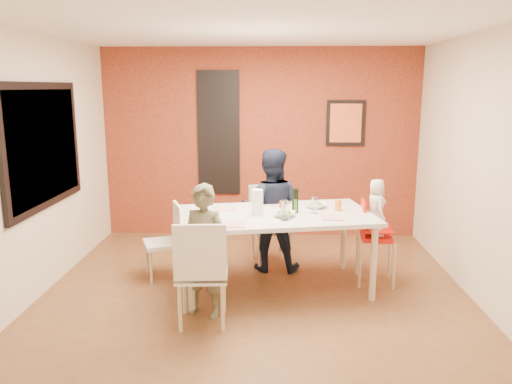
{
  "coord_description": "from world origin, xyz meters",
  "views": [
    {
      "loc": [
        0.18,
        -4.91,
        2.15
      ],
      "look_at": [
        0.0,
        0.3,
        1.05
      ],
      "focal_mm": 35.0,
      "sensor_mm": 36.0,
      "label": 1
    }
  ],
  "objects_px": {
    "child_near": "(204,251)",
    "wine_bottle": "(295,201)",
    "chair_left": "(169,237)",
    "child_far": "(271,210)",
    "toddler": "(376,207)",
    "paper_towel_roll": "(257,202)",
    "dining_table": "(276,220)",
    "chair_far": "(269,220)",
    "high_chair": "(372,234)",
    "chair_near": "(201,269)"
  },
  "relations": [
    {
      "from": "child_far",
      "to": "chair_far",
      "type": "bearing_deg",
      "value": -80.52
    },
    {
      "from": "chair_far",
      "to": "paper_towel_roll",
      "type": "bearing_deg",
      "value": -113.31
    },
    {
      "from": "wine_bottle",
      "to": "chair_left",
      "type": "bearing_deg",
      "value": 169.36
    },
    {
      "from": "high_chair",
      "to": "child_near",
      "type": "xyz_separation_m",
      "value": [
        -1.74,
        -0.87,
        0.08
      ]
    },
    {
      "from": "dining_table",
      "to": "wine_bottle",
      "type": "xyz_separation_m",
      "value": [
        0.2,
        0.03,
        0.2
      ]
    },
    {
      "from": "chair_far",
      "to": "chair_left",
      "type": "xyz_separation_m",
      "value": [
        -1.13,
        -0.53,
        -0.06
      ]
    },
    {
      "from": "dining_table",
      "to": "toddler",
      "type": "xyz_separation_m",
      "value": [
        1.09,
        0.2,
        0.1
      ]
    },
    {
      "from": "child_near",
      "to": "paper_towel_roll",
      "type": "bearing_deg",
      "value": 70.28
    },
    {
      "from": "dining_table",
      "to": "paper_towel_roll",
      "type": "height_order",
      "value": "paper_towel_roll"
    },
    {
      "from": "chair_near",
      "to": "wine_bottle",
      "type": "xyz_separation_m",
      "value": [
        0.87,
        0.95,
        0.41
      ]
    },
    {
      "from": "chair_left",
      "to": "toddler",
      "type": "bearing_deg",
      "value": 66.37
    },
    {
      "from": "chair_left",
      "to": "wine_bottle",
      "type": "xyz_separation_m",
      "value": [
        1.42,
        -0.27,
        0.49
      ]
    },
    {
      "from": "chair_far",
      "to": "chair_left",
      "type": "relative_size",
      "value": 1.13
    },
    {
      "from": "chair_near",
      "to": "toddler",
      "type": "bearing_deg",
      "value": -151.63
    },
    {
      "from": "dining_table",
      "to": "paper_towel_roll",
      "type": "xyz_separation_m",
      "value": [
        -0.2,
        -0.07,
        0.21
      ]
    },
    {
      "from": "chair_near",
      "to": "wine_bottle",
      "type": "bearing_deg",
      "value": -136.69
    },
    {
      "from": "chair_left",
      "to": "child_far",
      "type": "height_order",
      "value": "child_far"
    },
    {
      "from": "child_far",
      "to": "toddler",
      "type": "height_order",
      "value": "child_far"
    },
    {
      "from": "dining_table",
      "to": "chair_near",
      "type": "xyz_separation_m",
      "value": [
        -0.67,
        -0.91,
        -0.21
      ]
    },
    {
      "from": "chair_far",
      "to": "child_far",
      "type": "xyz_separation_m",
      "value": [
        0.02,
        -0.24,
        0.19
      ]
    },
    {
      "from": "dining_table",
      "to": "chair_far",
      "type": "xyz_separation_m",
      "value": [
        -0.08,
        0.83,
        -0.23
      ]
    },
    {
      "from": "child_near",
      "to": "child_far",
      "type": "distance_m",
      "value": 1.4
    },
    {
      "from": "dining_table",
      "to": "child_near",
      "type": "bearing_deg",
      "value": -135.55
    },
    {
      "from": "chair_left",
      "to": "child_near",
      "type": "height_order",
      "value": "child_near"
    },
    {
      "from": "child_far",
      "to": "paper_towel_roll",
      "type": "distance_m",
      "value": 0.72
    },
    {
      "from": "chair_near",
      "to": "toddler",
      "type": "relative_size",
      "value": 1.6
    },
    {
      "from": "child_near",
      "to": "toddler",
      "type": "relative_size",
      "value": 2.04
    },
    {
      "from": "child_far",
      "to": "paper_towel_roll",
      "type": "relative_size",
      "value": 5.39
    },
    {
      "from": "chair_left",
      "to": "wine_bottle",
      "type": "relative_size",
      "value": 3.29
    },
    {
      "from": "dining_table",
      "to": "wine_bottle",
      "type": "relative_size",
      "value": 8.41
    },
    {
      "from": "child_near",
      "to": "wine_bottle",
      "type": "distance_m",
      "value": 1.17
    },
    {
      "from": "chair_left",
      "to": "child_near",
      "type": "bearing_deg",
      "value": 7.9
    },
    {
      "from": "chair_left",
      "to": "toddler",
      "type": "height_order",
      "value": "toddler"
    },
    {
      "from": "dining_table",
      "to": "chair_far",
      "type": "height_order",
      "value": "chair_far"
    },
    {
      "from": "chair_far",
      "to": "paper_towel_roll",
      "type": "height_order",
      "value": "paper_towel_roll"
    },
    {
      "from": "chair_far",
      "to": "chair_left",
      "type": "bearing_deg",
      "value": -170.9
    },
    {
      "from": "chair_near",
      "to": "high_chair",
      "type": "relative_size",
      "value": 1.07
    },
    {
      "from": "dining_table",
      "to": "high_chair",
      "type": "relative_size",
      "value": 2.34
    },
    {
      "from": "child_near",
      "to": "chair_left",
      "type": "bearing_deg",
      "value": 138.56
    },
    {
      "from": "chair_near",
      "to": "paper_towel_roll",
      "type": "bearing_deg",
      "value": -123.46
    },
    {
      "from": "high_chair",
      "to": "child_far",
      "type": "relative_size",
      "value": 0.64
    },
    {
      "from": "chair_left",
      "to": "child_far",
      "type": "bearing_deg",
      "value": 82.89
    },
    {
      "from": "child_near",
      "to": "chair_far",
      "type": "bearing_deg",
      "value": 87.77
    },
    {
      "from": "child_near",
      "to": "wine_bottle",
      "type": "relative_size",
      "value": 4.91
    },
    {
      "from": "paper_towel_roll",
      "to": "dining_table",
      "type": "bearing_deg",
      "value": 20.78
    },
    {
      "from": "chair_far",
      "to": "high_chair",
      "type": "height_order",
      "value": "chair_far"
    },
    {
      "from": "dining_table",
      "to": "chair_left",
      "type": "relative_size",
      "value": 2.56
    },
    {
      "from": "high_chair",
      "to": "wine_bottle",
      "type": "bearing_deg",
      "value": 106.27
    },
    {
      "from": "toddler",
      "to": "chair_far",
      "type": "bearing_deg",
      "value": 50.84
    },
    {
      "from": "chair_left",
      "to": "child_near",
      "type": "relative_size",
      "value": 0.67
    }
  ]
}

